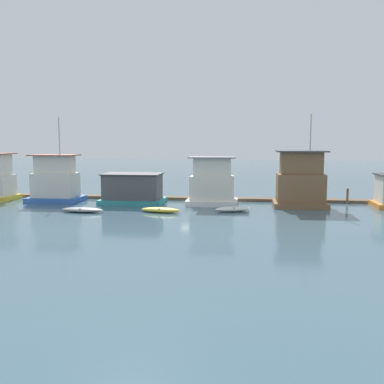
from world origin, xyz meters
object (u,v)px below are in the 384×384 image
Objects in this scene: dinghy_white at (233,209)px; mooring_post_near_left at (201,194)px; houseboat_blue at (55,182)px; dinghy_yellow at (161,210)px; dinghy_grey at (82,210)px; houseboat_white at (212,184)px; houseboat_teal at (133,189)px; mooring_post_centre at (347,196)px; houseboat_brown at (300,182)px.

dinghy_white is 7.41m from mooring_post_near_left.
houseboat_blue is 2.35× the size of dinghy_yellow.
houseboat_white is at bearing 27.98° from dinghy_grey.
dinghy_yellow is at bearing -167.85° from dinghy_white.
mooring_post_near_left is at bearing 20.98° from houseboat_teal.
mooring_post_near_left is (2.85, 7.81, 0.51)m from dinghy_yellow.
houseboat_blue is 19.67m from dinghy_white.
houseboat_white is 7.11m from dinghy_yellow.
houseboat_blue is 2.18× the size of dinghy_grey.
mooring_post_centre is (25.41, 8.55, 0.59)m from dinghy_grey.
houseboat_white is 1.45× the size of dinghy_white.
dinghy_grey is at bearing -118.25° from houseboat_teal.
mooring_post_centre is (30.83, 2.35, -1.36)m from houseboat_blue.
houseboat_brown reaches higher than houseboat_teal.
mooring_post_near_left is at bearing 8.64° from houseboat_blue.
houseboat_teal is 1.57× the size of dinghy_grey.
dinghy_white is at bearing 8.91° from dinghy_grey.
houseboat_brown reaches higher than houseboat_white.
dinghy_yellow is at bearing -156.80° from mooring_post_centre.
houseboat_white is at bearing -170.01° from mooring_post_centre.
houseboat_blue is at bearing 178.12° from houseboat_teal.
dinghy_white is 2.38× the size of mooring_post_near_left.
mooring_post_centre reaches higher than dinghy_yellow.
dinghy_grey is (5.41, -6.21, -1.95)m from houseboat_blue.
mooring_post_near_left is at bearing 165.70° from houseboat_brown.
mooring_post_centre reaches higher than mooring_post_near_left.
mooring_post_centre is at bearing 23.20° from dinghy_yellow.
dinghy_white is (-6.53, -3.79, -2.28)m from houseboat_brown.
houseboat_brown is 7.89m from dinghy_white.
mooring_post_centre is (18.22, 7.81, 0.58)m from dinghy_yellow.
houseboat_brown is at bearing 0.08° from houseboat_teal.
houseboat_blue is 0.99× the size of houseboat_brown.
dinghy_grey is (-20.27, -5.95, -2.29)m from houseboat_brown.
houseboat_white is 1.35× the size of dinghy_yellow.
houseboat_blue is 5.55× the size of mooring_post_centre.
houseboat_brown is (8.79, -0.15, 0.39)m from houseboat_white.
houseboat_brown is at bearing 30.14° from dinghy_white.
houseboat_blue is 2.54× the size of dinghy_white.
houseboat_white reaches higher than dinghy_grey.
dinghy_yellow is (7.19, 0.74, 0.02)m from dinghy_grey.
dinghy_grey is 26.82m from mooring_post_centre.
dinghy_yellow is at bearing 5.90° from dinghy_grey.
dinghy_yellow is 2.36× the size of mooring_post_centre.
mooring_post_centre is at bearing 0.00° from mooring_post_near_left.
dinghy_grey is at bearing -171.09° from dinghy_white.
houseboat_blue is 16.89m from houseboat_white.
mooring_post_near_left is (-3.69, 6.40, 0.52)m from dinghy_white.
dinghy_yellow is (-4.29, -5.35, -1.89)m from houseboat_white.
mooring_post_centre is at bearing 28.72° from dinghy_white.
houseboat_white is at bearing -59.62° from mooring_post_near_left.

